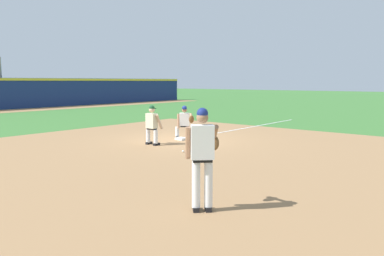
# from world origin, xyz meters

# --- Properties ---
(ground_plane) EXTENTS (160.00, 160.00, 0.00)m
(ground_plane) POSITION_xyz_m (0.00, 0.00, 0.00)
(ground_plane) COLOR #3D7533
(infield_dirt_patch) EXTENTS (18.00, 18.00, 0.01)m
(infield_dirt_patch) POSITION_xyz_m (-2.98, -2.86, 0.00)
(infield_dirt_patch) COLOR #9E754C
(infield_dirt_patch) RESTS_ON ground
(foul_line_stripe) EXTENTS (10.12, 0.10, 0.00)m
(foul_line_stripe) POSITION_xyz_m (5.06, 0.00, 0.01)
(foul_line_stripe) COLOR white
(foul_line_stripe) RESTS_ON ground
(first_base_bag) EXTENTS (0.38, 0.38, 0.09)m
(first_base_bag) POSITION_xyz_m (0.00, 0.00, 0.04)
(first_base_bag) COLOR white
(first_base_bag) RESTS_ON ground
(baseball) EXTENTS (0.07, 0.07, 0.07)m
(baseball) POSITION_xyz_m (-1.96, -1.79, 0.04)
(baseball) COLOR white
(baseball) RESTS_ON ground
(pitcher) EXTENTS (0.85, 0.56, 1.86)m
(pitcher) POSITION_xyz_m (-5.92, -5.71, 1.06)
(pitcher) COLOR black
(pitcher) RESTS_ON ground
(first_baseman) EXTENTS (0.75, 1.08, 1.34)m
(first_baseman) POSITION_xyz_m (0.35, 0.11, 0.73)
(first_baseman) COLOR black
(first_baseman) RESTS_ON ground
(baserunner) EXTENTS (0.44, 0.60, 1.46)m
(baserunner) POSITION_xyz_m (-1.58, 0.03, 0.79)
(baserunner) COLOR black
(baserunner) RESTS_ON ground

